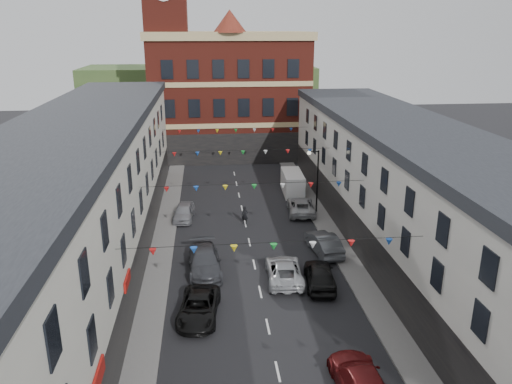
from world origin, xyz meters
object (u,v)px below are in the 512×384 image
object	(u,v)px
street_lamp	(315,173)
white_van	(292,183)
car_right_c	(361,382)
moving_car	(284,270)
pedestrian	(245,215)
car_left_c	(199,307)
car_right_e	(324,243)
car_left_e	(184,212)
car_right_d	(320,275)
car_left_d	(204,261)
car_right_f	(301,206)

from	to	relation	value
street_lamp	white_van	size ratio (longest dim) A/B	1.19
car_right_c	white_van	xyz separation A→B (m)	(2.00, 30.25, 0.33)
moving_car	pedestrian	world-z (taller)	pedestrian
car_left_c	car_right_e	bearing A→B (deg)	47.56
car_left_e	car_right_d	size ratio (longest dim) A/B	0.90
pedestrian	car_left_c	bearing A→B (deg)	-85.15
car_left_c	car_left_d	bearing A→B (deg)	93.32
car_right_f	moving_car	bearing A→B (deg)	79.28
car_left_d	car_right_f	size ratio (longest dim) A/B	1.08
moving_car	white_van	xyz separation A→B (m)	(3.80, 18.60, 0.40)
street_lamp	car_right_c	xyz separation A→B (m)	(-2.95, -24.13, -3.12)
street_lamp	pedestrian	size ratio (longest dim) A/B	3.71
car_right_d	car_right_e	distance (m)	5.28
car_right_f	white_van	bearing A→B (deg)	-87.29
car_right_e	moving_car	size ratio (longest dim) A/B	0.94
car_right_d	car_left_c	bearing A→B (deg)	27.14
car_right_e	moving_car	xyz separation A→B (m)	(-3.70, -4.00, -0.08)
car_left_e	moving_car	world-z (taller)	car_left_e
car_left_c	pedestrian	size ratio (longest dim) A/B	3.03
car_right_f	car_left_d	bearing A→B (deg)	55.50
street_lamp	white_van	xyz separation A→B (m)	(-0.95, 6.12, -2.79)
car_right_e	white_van	world-z (taller)	white_van
moving_car	white_van	world-z (taller)	white_van
car_left_c	moving_car	xyz separation A→B (m)	(5.77, 4.13, 0.03)
moving_car	car_right_f	bearing A→B (deg)	-102.60
car_left_c	car_right_c	world-z (taller)	car_right_c
car_left_e	street_lamp	bearing A→B (deg)	7.44
car_right_d	car_right_f	xyz separation A→B (m)	(1.31, 13.71, -0.09)
car_right_c	car_right_f	world-z (taller)	car_right_c
street_lamp	moving_car	xyz separation A→B (m)	(-4.75, -12.49, -3.19)
street_lamp	car_right_d	bearing A→B (deg)	-100.45
car_right_f	moving_car	size ratio (longest dim) A/B	0.99
moving_car	white_van	size ratio (longest dim) A/B	1.02
car_left_d	car_right_f	bearing A→B (deg)	47.41
car_right_d	car_right_c	bearing A→B (deg)	93.91
street_lamp	pedestrian	distance (m)	7.54
car_left_d	street_lamp	bearing A→B (deg)	43.49
car_right_e	white_van	distance (m)	14.61
car_left_e	car_right_f	world-z (taller)	car_left_e
car_left_d	car_right_d	distance (m)	8.16
car_left_c	car_right_c	size ratio (longest dim) A/B	0.91
street_lamp	car_left_e	distance (m)	12.37
street_lamp	car_left_c	size ratio (longest dim) A/B	1.23
car_left_c	white_van	xyz separation A→B (m)	(9.57, 22.73, 0.43)
car_right_f	pedestrian	xyz separation A→B (m)	(-5.39, -2.12, 0.10)
street_lamp	car_left_d	world-z (taller)	street_lamp
car_left_d	car_right_d	size ratio (longest dim) A/B	1.17
car_left_c	car_right_d	distance (m)	8.58
car_right_f	car_right_d	bearing A→B (deg)	89.56
car_right_d	car_right_e	world-z (taller)	car_right_d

